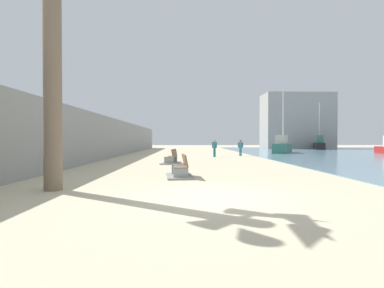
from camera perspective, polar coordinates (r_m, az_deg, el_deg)
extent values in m
plane|color=beige|center=(26.49, 0.27, -2.64)|extent=(120.00, 120.00, 0.00)
cube|color=gray|center=(27.29, -15.67, 1.12)|extent=(0.80, 64.00, 3.52)
cylinder|color=#7A6651|center=(10.76, -24.78, 11.08)|extent=(0.56, 0.56, 7.08)
cube|color=gray|center=(12.37, -2.12, -5.50)|extent=(0.62, 0.25, 0.50)
cube|color=gray|center=(13.76, -2.57, -4.85)|extent=(0.62, 0.25, 0.50)
cube|color=brown|center=(13.05, -2.36, -4.27)|extent=(0.65, 1.64, 0.06)
cube|color=brown|center=(13.05, -1.35, -3.04)|extent=(0.31, 1.61, 0.50)
cube|color=gray|center=(13.09, -2.36, -6.06)|extent=(1.29, 2.19, 0.08)
cube|color=gray|center=(19.63, -4.36, -3.15)|extent=(0.62, 0.28, 0.50)
cube|color=gray|center=(21.00, -3.64, -2.88)|extent=(0.62, 0.28, 0.50)
cube|color=brown|center=(20.30, -3.99, -2.44)|extent=(0.71, 1.65, 0.06)
cube|color=brown|center=(20.25, -3.35, -1.65)|extent=(0.38, 1.61, 0.50)
cube|color=gray|center=(20.33, -3.99, -3.59)|extent=(1.37, 2.23, 0.08)
cylinder|color=teal|center=(30.15, 9.24, -1.48)|extent=(0.12, 0.12, 0.78)
cylinder|color=teal|center=(30.18, 8.99, -1.48)|extent=(0.12, 0.12, 0.78)
cube|color=teal|center=(30.15, 9.12, -0.21)|extent=(0.36, 0.28, 0.55)
sphere|color=brown|center=(30.14, 9.12, 0.57)|extent=(0.21, 0.21, 0.21)
cylinder|color=teal|center=(30.10, 9.53, -0.16)|extent=(0.09, 0.09, 0.50)
cylinder|color=teal|center=(30.19, 8.71, -0.16)|extent=(0.09, 0.09, 0.50)
cylinder|color=teal|center=(28.05, 4.14, -1.61)|extent=(0.12, 0.12, 0.82)
cylinder|color=teal|center=(27.99, 4.36, -1.62)|extent=(0.12, 0.12, 0.82)
cube|color=teal|center=(28.00, 4.25, -0.19)|extent=(0.36, 0.33, 0.58)
sphere|color=tan|center=(27.99, 4.25, 0.69)|extent=(0.22, 0.22, 0.22)
cylinder|color=teal|center=(28.11, 3.86, -0.12)|extent=(0.09, 0.09, 0.52)
cylinder|color=teal|center=(27.89, 4.64, -0.13)|extent=(0.09, 0.09, 0.52)
cube|color=#337060|center=(37.65, 16.69, -0.74)|extent=(3.94, 5.97, 1.10)
cube|color=beige|center=(36.76, 16.52, 0.85)|extent=(2.10, 2.80, 0.99)
cylinder|color=silver|center=(38.03, 16.78, 5.05)|extent=(0.12, 0.12, 6.56)
cube|color=black|center=(53.44, 22.84, -0.34)|extent=(3.78, 6.83, 1.05)
cube|color=#337060|center=(52.42, 22.90, 0.87)|extent=(2.01, 3.14, 1.19)
cylinder|color=silver|center=(53.84, 22.84, 3.74)|extent=(0.12, 0.12, 6.58)
cube|color=#9E9E99|center=(58.13, 19.07, 4.06)|extent=(12.00, 6.00, 9.82)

